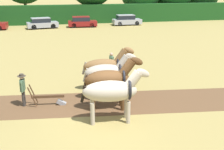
{
  "coord_description": "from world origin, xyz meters",
  "views": [
    {
      "loc": [
        -2.13,
        -10.88,
        5.54
      ],
      "look_at": [
        0.79,
        2.67,
        1.1
      ],
      "focal_mm": 45.0,
      "sensor_mm": 36.0,
      "label": 1
    }
  ],
  "objects_px": {
    "draft_horse_lead_right": "(110,80)",
    "farmer_at_plow": "(23,88)",
    "parked_car_center_left": "(42,23)",
    "parked_car_center": "(82,22)",
    "farmer_beside_team": "(111,63)",
    "parked_car_center_right": "(126,20)",
    "draft_horse_trail_right": "(106,66)",
    "draft_horse_lead_left": "(113,91)",
    "plow": "(51,99)",
    "draft_horse_trail_left": "(108,73)"
  },
  "relations": [
    {
      "from": "farmer_beside_team",
      "to": "parked_car_center_left",
      "type": "height_order",
      "value": "farmer_beside_team"
    },
    {
      "from": "parked_car_center",
      "to": "draft_horse_trail_left",
      "type": "bearing_deg",
      "value": -91.03
    },
    {
      "from": "draft_horse_lead_right",
      "to": "farmer_at_plow",
      "type": "relative_size",
      "value": 1.77
    },
    {
      "from": "farmer_at_plow",
      "to": "farmer_beside_team",
      "type": "height_order",
      "value": "farmer_at_plow"
    },
    {
      "from": "plow",
      "to": "draft_horse_lead_right",
      "type": "bearing_deg",
      "value": -13.01
    },
    {
      "from": "parked_car_center",
      "to": "farmer_at_plow",
      "type": "bearing_deg",
      "value": -99.88
    },
    {
      "from": "farmer_at_plow",
      "to": "parked_car_center_right",
      "type": "distance_m",
      "value": 29.48
    },
    {
      "from": "draft_horse_lead_left",
      "to": "farmer_beside_team",
      "type": "relative_size",
      "value": 1.86
    },
    {
      "from": "draft_horse_trail_left",
      "to": "farmer_beside_team",
      "type": "xyz_separation_m",
      "value": [
        0.92,
        3.35,
        -0.45
      ]
    },
    {
      "from": "draft_horse_trail_left",
      "to": "plow",
      "type": "xyz_separation_m",
      "value": [
        -2.86,
        -0.32,
        -1.03
      ]
    },
    {
      "from": "farmer_beside_team",
      "to": "parked_car_center",
      "type": "relative_size",
      "value": 0.39
    },
    {
      "from": "draft_horse_lead_right",
      "to": "draft_horse_trail_left",
      "type": "distance_m",
      "value": 1.3
    },
    {
      "from": "draft_horse_lead_right",
      "to": "parked_car_center_right",
      "type": "distance_m",
      "value": 29.22
    },
    {
      "from": "parked_car_center_right",
      "to": "farmer_beside_team",
      "type": "bearing_deg",
      "value": -108.2
    },
    {
      "from": "farmer_at_plow",
      "to": "draft_horse_trail_left",
      "type": "bearing_deg",
      "value": 2.97
    },
    {
      "from": "draft_horse_trail_right",
      "to": "farmer_at_plow",
      "type": "distance_m",
      "value": 4.52
    },
    {
      "from": "parked_car_center",
      "to": "parked_car_center_right",
      "type": "xyz_separation_m",
      "value": [
        6.55,
        0.64,
        0.01
      ]
    },
    {
      "from": "draft_horse_trail_right",
      "to": "parked_car_center_right",
      "type": "xyz_separation_m",
      "value": [
        8.0,
        25.43,
        -0.63
      ]
    },
    {
      "from": "draft_horse_trail_left",
      "to": "parked_car_center",
      "type": "bearing_deg",
      "value": 93.12
    },
    {
      "from": "draft_horse_lead_right",
      "to": "farmer_at_plow",
      "type": "xyz_separation_m",
      "value": [
        -3.99,
        1.21,
        -0.51
      ]
    },
    {
      "from": "draft_horse_lead_right",
      "to": "parked_car_center_right",
      "type": "relative_size",
      "value": 0.68
    },
    {
      "from": "parked_car_center_left",
      "to": "draft_horse_trail_right",
      "type": "bearing_deg",
      "value": -90.92
    },
    {
      "from": "draft_horse_trail_right",
      "to": "farmer_at_plow",
      "type": "height_order",
      "value": "draft_horse_trail_right"
    },
    {
      "from": "farmer_beside_team",
      "to": "parked_car_center",
      "type": "bearing_deg",
      "value": 88.84
    },
    {
      "from": "draft_horse_lead_right",
      "to": "parked_car_center_left",
      "type": "distance_m",
      "value": 27.43
    },
    {
      "from": "farmer_at_plow",
      "to": "parked_car_center",
      "type": "bearing_deg",
      "value": 79.57
    },
    {
      "from": "draft_horse_lead_left",
      "to": "plow",
      "type": "height_order",
      "value": "draft_horse_lead_left"
    },
    {
      "from": "farmer_beside_team",
      "to": "parked_car_center_right",
      "type": "height_order",
      "value": "farmer_beside_team"
    },
    {
      "from": "draft_horse_lead_right",
      "to": "draft_horse_trail_right",
      "type": "distance_m",
      "value": 2.59
    },
    {
      "from": "draft_horse_lead_right",
      "to": "draft_horse_lead_left",
      "type": "bearing_deg",
      "value": -90.32
    },
    {
      "from": "draft_horse_trail_right",
      "to": "farmer_at_plow",
      "type": "relative_size",
      "value": 1.84
    },
    {
      "from": "parked_car_center",
      "to": "parked_car_center_left",
      "type": "bearing_deg",
      "value": -175.46
    },
    {
      "from": "plow",
      "to": "farmer_beside_team",
      "type": "xyz_separation_m",
      "value": [
        3.77,
        3.67,
        0.58
      ]
    },
    {
      "from": "draft_horse_lead_right",
      "to": "parked_car_center",
      "type": "xyz_separation_m",
      "value": [
        1.75,
        27.36,
        -0.73
      ]
    },
    {
      "from": "farmer_at_plow",
      "to": "draft_horse_lead_right",
      "type": "bearing_deg",
      "value": -15.0
    },
    {
      "from": "draft_horse_lead_right",
      "to": "parked_car_center_right",
      "type": "height_order",
      "value": "draft_horse_lead_right"
    },
    {
      "from": "farmer_at_plow",
      "to": "parked_car_center_left",
      "type": "height_order",
      "value": "farmer_at_plow"
    },
    {
      "from": "draft_horse_trail_right",
      "to": "parked_car_center",
      "type": "bearing_deg",
      "value": 93.3
    },
    {
      "from": "draft_horse_lead_right",
      "to": "parked_car_center",
      "type": "bearing_deg",
      "value": 92.98
    },
    {
      "from": "draft_horse_lead_right",
      "to": "farmer_beside_team",
      "type": "distance_m",
      "value": 4.79
    },
    {
      "from": "plow",
      "to": "parked_car_center_left",
      "type": "height_order",
      "value": "parked_car_center_left"
    },
    {
      "from": "draft_horse_trail_right",
      "to": "parked_car_center_right",
      "type": "height_order",
      "value": "draft_horse_trail_right"
    },
    {
      "from": "draft_horse_trail_left",
      "to": "farmer_beside_team",
      "type": "relative_size",
      "value": 1.76
    },
    {
      "from": "draft_horse_lead_left",
      "to": "farmer_beside_team",
      "type": "distance_m",
      "value": 6.07
    },
    {
      "from": "draft_horse_trail_left",
      "to": "parked_car_center",
      "type": "height_order",
      "value": "draft_horse_trail_left"
    },
    {
      "from": "parked_car_center_left",
      "to": "farmer_at_plow",
      "type": "bearing_deg",
      "value": -100.81
    },
    {
      "from": "draft_horse_lead_left",
      "to": "plow",
      "type": "distance_m",
      "value": 3.56
    },
    {
      "from": "parked_car_center",
      "to": "parked_car_center_right",
      "type": "distance_m",
      "value": 6.58
    },
    {
      "from": "draft_horse_lead_left",
      "to": "parked_car_center",
      "type": "relative_size",
      "value": 0.73
    },
    {
      "from": "draft_horse_trail_right",
      "to": "farmer_beside_team",
      "type": "height_order",
      "value": "draft_horse_trail_right"
    }
  ]
}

